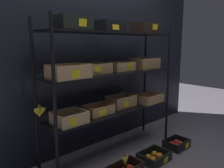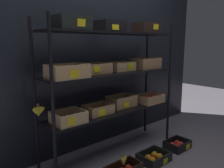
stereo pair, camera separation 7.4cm
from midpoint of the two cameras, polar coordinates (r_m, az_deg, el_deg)
The scene contains 6 objects.
ground_plane at distance 2.85m, azimuth -0.77°, elevation -17.09°, with size 10.00×10.00×0.00m, color slate.
storefront_wall at distance 2.84m, azimuth -6.32°, elevation 11.91°, with size 4.07×0.12×2.79m, color black.
display_rack at distance 2.56m, azimuth -0.75°, elevation 2.55°, with size 1.79×0.43×1.56m.
crate_ground_orange at distance 2.70m, azimuth 9.87°, elevation -17.91°, with size 0.34×0.27×0.10m.
crate_ground_right_apple_red at distance 3.06m, azimuth 15.38°, elevation -14.59°, with size 0.30×0.23×0.11m.
banana_bunch_loose at distance 2.32m, azimuth 2.41°, elevation -18.83°, with size 0.10×0.04×0.12m.
Camera 1 is at (-1.71, -1.87, 1.31)m, focal length 35.88 mm.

